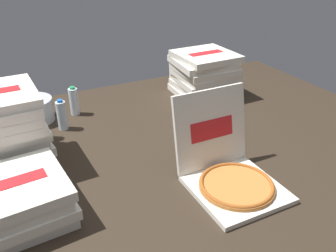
% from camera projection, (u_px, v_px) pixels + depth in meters
% --- Properties ---
extents(ground_plane, '(3.20, 2.40, 0.02)m').
position_uv_depth(ground_plane, '(169.00, 158.00, 2.03)').
color(ground_plane, '#2D2319').
extents(open_pizza_box, '(0.41, 0.51, 0.43)m').
position_uv_depth(open_pizza_box, '(229.00, 170.00, 1.77)').
color(open_pizza_box, silver).
rests_on(open_pizza_box, ground_plane).
extents(pizza_stack_right_mid, '(0.47, 0.46, 0.19)m').
position_uv_depth(pizza_stack_right_mid, '(17.00, 200.00, 1.55)').
color(pizza_stack_right_mid, silver).
rests_on(pizza_stack_right_mid, ground_plane).
extents(pizza_stack_left_far, '(0.46, 0.45, 0.34)m').
position_uv_depth(pizza_stack_left_far, '(204.00, 74.00, 2.76)').
color(pizza_stack_left_far, silver).
rests_on(pizza_stack_left_far, ground_plane).
extents(pizza_stack_center_near, '(0.47, 0.46, 0.43)m').
position_uv_depth(pizza_stack_center_near, '(0.00, 132.00, 1.84)').
color(pizza_stack_center_near, silver).
rests_on(pizza_stack_center_near, ground_plane).
extents(ice_bucket, '(0.27, 0.27, 0.15)m').
position_uv_depth(ice_bucket, '(32.00, 110.00, 2.40)').
color(ice_bucket, '#B7BABF').
rests_on(ice_bucket, ground_plane).
extents(water_bottle_0, '(0.06, 0.06, 0.20)m').
position_uv_depth(water_bottle_0, '(13.00, 98.00, 2.52)').
color(water_bottle_0, white).
rests_on(water_bottle_0, ground_plane).
extents(water_bottle_1, '(0.06, 0.06, 0.20)m').
position_uv_depth(water_bottle_1, '(74.00, 101.00, 2.48)').
color(water_bottle_1, white).
rests_on(water_bottle_1, ground_plane).
extents(water_bottle_2, '(0.06, 0.06, 0.20)m').
position_uv_depth(water_bottle_2, '(23.00, 99.00, 2.52)').
color(water_bottle_2, white).
rests_on(water_bottle_2, ground_plane).
extents(water_bottle_3, '(0.06, 0.06, 0.20)m').
position_uv_depth(water_bottle_3, '(41.00, 124.00, 2.17)').
color(water_bottle_3, silver).
rests_on(water_bottle_3, ground_plane).
extents(water_bottle_4, '(0.06, 0.06, 0.20)m').
position_uv_depth(water_bottle_4, '(62.00, 115.00, 2.28)').
color(water_bottle_4, silver).
rests_on(water_bottle_4, ground_plane).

